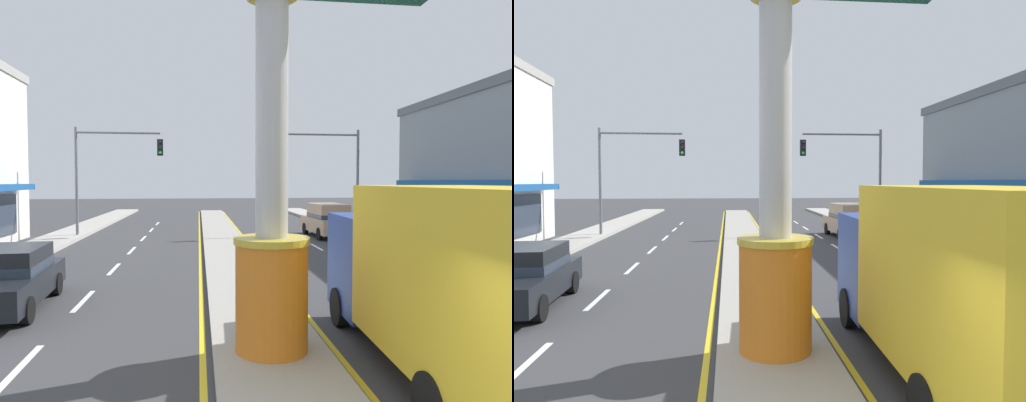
{
  "view_description": "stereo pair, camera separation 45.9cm",
  "coord_description": "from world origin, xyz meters",
  "views": [
    {
      "loc": [
        -1.3,
        -3.21,
        3.2
      ],
      "look_at": [
        0.4,
        10.16,
        2.6
      ],
      "focal_mm": 31.75,
      "sensor_mm": 36.0,
      "label": 1
    },
    {
      "loc": [
        -0.84,
        -3.26,
        3.2
      ],
      "look_at": [
        0.4,
        10.16,
        2.6
      ],
      "focal_mm": 31.75,
      "sensor_mm": 36.0,
      "label": 2
    }
  ],
  "objects": [
    {
      "name": "median_strip",
      "position": [
        0.0,
        18.0,
        0.07
      ],
      "size": [
        2.12,
        52.0,
        0.14
      ],
      "primitive_type": "cube",
      "color": "#A39E93",
      "rests_on": "ground"
    },
    {
      "name": "sidewalk_left",
      "position": [
        -8.76,
        16.0,
        0.09
      ],
      "size": [
        2.21,
        60.0,
        0.18
      ],
      "primitive_type": "cube",
      "color": "#ADA89E",
      "rests_on": "ground"
    },
    {
      "name": "sidewalk_right",
      "position": [
        8.76,
        16.0,
        0.09
      ],
      "size": [
        2.21,
        60.0,
        0.18
      ],
      "primitive_type": "cube",
      "color": "#ADA89E",
      "rests_on": "ground"
    },
    {
      "name": "lane_markings",
      "position": [
        0.0,
        16.65,
        0.0
      ],
      "size": [
        8.86,
        52.0,
        0.01
      ],
      "color": "silver",
      "rests_on": "ground"
    },
    {
      "name": "district_sign",
      "position": [
        0.0,
        4.76,
        3.84
      ],
      "size": [
        6.14,
        1.38,
        7.84
      ],
      "color": "orange",
      "rests_on": "median_strip"
    },
    {
      "name": "traffic_light_left_side",
      "position": [
        -6.29,
        23.08,
        4.25
      ],
      "size": [
        4.86,
        0.46,
        6.2
      ],
      "color": "slate",
      "rests_on": "ground"
    },
    {
      "name": "traffic_light_right_side",
      "position": [
        6.29,
        22.55,
        4.25
      ],
      "size": [
        4.86,
        0.46,
        6.2
      ],
      "color": "slate",
      "rests_on": "ground"
    },
    {
      "name": "box_truck_near_right_lane",
      "position": [
        2.65,
        3.48,
        1.69
      ],
      "size": [
        2.42,
        6.97,
        3.12
      ],
      "color": "navy",
      "rests_on": "ground"
    },
    {
      "name": "sedan_far_right_lane",
      "position": [
        -6.01,
        8.66,
        0.79
      ],
      "size": [
        2.03,
        4.4,
        1.53
      ],
      "color": "black",
      "rests_on": "ground"
    },
    {
      "name": "suv_near_left_lane",
      "position": [
        6.01,
        21.84,
        0.98
      ],
      "size": [
        2.1,
        4.67,
        1.9
      ],
      "color": "tan",
      "rests_on": "ground"
    }
  ]
}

